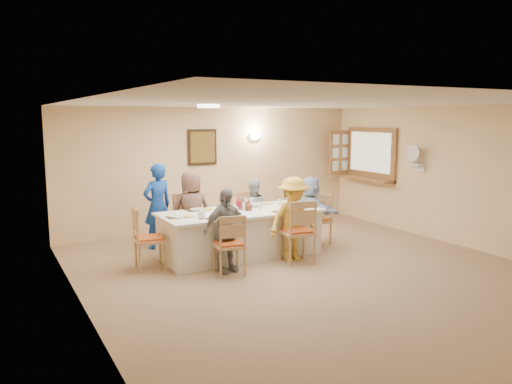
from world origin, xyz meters
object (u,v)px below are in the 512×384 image
diner_right_end (311,211)px  chair_right_end (317,219)px  chair_front_right (297,231)px  diner_back_right (253,211)px  chair_front_left (229,244)px  serving_hatch (371,154)px  diner_front_left (225,230)px  chair_left_end (150,238)px  desk_fan (415,156)px  chair_back_left (189,222)px  diner_back_left (192,211)px  dining_table (241,233)px  diner_front_right (293,219)px  caregiver (158,206)px  chair_back_right (250,217)px  condiment_ketchup (238,204)px

diner_right_end → chair_right_end: bearing=-92.8°
chair_front_right → diner_back_right: 1.48m
diner_right_end → chair_front_left: bearing=108.8°
serving_hatch → diner_front_left: serving_hatch is taller
diner_front_left → chair_left_end: bearing=137.1°
desk_fan → chair_back_left: size_ratio=0.31×
desk_fan → diner_right_end: (-2.19, 0.32, -0.92)m
diner_back_left → chair_right_end: bearing=167.3°
dining_table → chair_left_end: (-1.55, 0.00, 0.10)m
chair_front_right → diner_front_left: diner_front_left is taller
chair_front_right → diner_front_right: size_ratio=0.76×
chair_front_left → diner_front_left: 0.22m
chair_back_left → chair_front_right: bearing=-58.4°
dining_table → caregiver: size_ratio=1.78×
chair_right_end → diner_front_right: diner_front_right is taller
serving_hatch → chair_back_right: (-3.12, -0.23, -1.04)m
desk_fan → chair_front_right: (-3.01, -0.48, -1.03)m
chair_front_right → chair_left_end: chair_front_right is taller
chair_right_end → diner_back_left: bearing=-119.0°
dining_table → diner_front_right: 0.96m
diner_front_right → chair_right_end: bearing=34.1°
serving_hatch → diner_back_right: bearing=-173.6°
chair_front_left → caregiver: size_ratio=0.61×
chair_front_left → diner_front_left: bearing=-80.6°
chair_back_left → condiment_ketchup: (0.57, -0.79, 0.38)m
caregiver → diner_right_end: bearing=141.8°
serving_hatch → diner_back_right: serving_hatch is taller
chair_back_left → chair_right_end: bearing=-25.6°
chair_back_right → diner_front_right: 1.50m
desk_fan → diner_right_end: bearing=171.7°
serving_hatch → chair_back_right: size_ratio=1.64×
chair_back_left → chair_back_right: 1.20m
diner_back_right → diner_front_right: size_ratio=0.87×
chair_back_left → diner_front_left: size_ratio=0.77×
chair_front_right → diner_front_left: size_ratio=0.81×
diner_right_end → chair_left_end: bearing=87.2°
condiment_ketchup → chair_front_right: bearing=-51.8°
chair_right_end → caregiver: (-2.60, 1.15, 0.29)m
chair_left_end → diner_back_left: size_ratio=0.69×
diner_right_end → caregiver: (-2.47, 1.15, 0.12)m
serving_hatch → chair_front_left: bearing=-157.0°
diner_front_left → caregiver: (-0.45, 1.83, 0.12)m
chair_back_left → diner_right_end: bearing=-26.8°
serving_hatch → chair_front_right: (-3.12, -1.83, -0.98)m
chair_back_right → chair_front_right: (-0.00, -1.60, 0.06)m
chair_right_end → diner_front_right: (-0.95, -0.68, 0.22)m
chair_back_right → diner_back_left: bearing=-167.7°
chair_right_end → diner_back_right: (-0.95, 0.68, 0.13)m
diner_right_end → desk_fan: bearing=-101.0°
chair_front_right → caregiver: (-1.65, 1.95, 0.24)m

